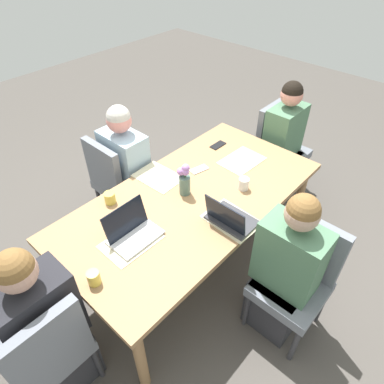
{
  "coord_description": "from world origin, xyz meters",
  "views": [
    {
      "loc": [
        -1.4,
        -1.26,
        2.39
      ],
      "look_at": [
        0.0,
        0.0,
        0.77
      ],
      "focal_mm": 32.08,
      "sensor_mm": 36.0,
      "label": 1
    }
  ],
  "objects_px": {
    "dining_table": "(192,204)",
    "chair_far_right_near": "(117,179)",
    "phone_silver": "(199,169)",
    "person_near_left_near": "(285,274)",
    "laptop_head_left_left_far": "(133,232)",
    "phone_black": "(218,145)",
    "laptop_near_left_near": "(230,218)",
    "coffee_mug_centre_left": "(110,198)",
    "chair_head_left_left_far": "(46,349)",
    "chair_head_right_left_mid": "(278,144)",
    "person_head_right_left_mid": "(282,147)",
    "person_far_right_near": "(128,175)",
    "coffee_mug_near_left": "(244,184)",
    "person_head_left_left_far": "(48,330)",
    "chair_near_left_near": "(298,274)",
    "flower_vase": "(184,179)",
    "coffee_mug_near_right": "(94,278)"
  },
  "relations": [
    {
      "from": "chair_far_right_near",
      "to": "person_far_right_near",
      "type": "distance_m",
      "value": 0.1
    },
    {
      "from": "person_far_right_near",
      "to": "coffee_mug_near_left",
      "type": "xyz_separation_m",
      "value": [
        0.33,
        -0.99,
        0.24
      ]
    },
    {
      "from": "chair_head_left_left_far",
      "to": "flower_vase",
      "type": "distance_m",
      "value": 1.35
    },
    {
      "from": "person_near_left_near",
      "to": "person_head_right_left_mid",
      "type": "relative_size",
      "value": 1.0
    },
    {
      "from": "laptop_near_left_near",
      "to": "chair_head_left_left_far",
      "type": "bearing_deg",
      "value": 167.46
    },
    {
      "from": "dining_table",
      "to": "person_head_left_left_far",
      "type": "bearing_deg",
      "value": -179.64
    },
    {
      "from": "chair_head_right_left_mid",
      "to": "coffee_mug_near_left",
      "type": "xyz_separation_m",
      "value": [
        -1.05,
        -0.29,
        0.27
      ]
    },
    {
      "from": "person_near_left_near",
      "to": "chair_head_left_left_far",
      "type": "bearing_deg",
      "value": 150.9
    },
    {
      "from": "person_far_right_near",
      "to": "person_near_left_near",
      "type": "bearing_deg",
      "value": -89.65
    },
    {
      "from": "chair_head_right_left_mid",
      "to": "person_head_left_left_far",
      "type": "distance_m",
      "value": 2.61
    },
    {
      "from": "phone_black",
      "to": "coffee_mug_near_left",
      "type": "bearing_deg",
      "value": 58.13
    },
    {
      "from": "chair_near_left_near",
      "to": "coffee_mug_near_left",
      "type": "bearing_deg",
      "value": 69.12
    },
    {
      "from": "phone_black",
      "to": "person_head_left_left_far",
      "type": "bearing_deg",
      "value": 10.37
    },
    {
      "from": "person_head_right_left_mid",
      "to": "laptop_near_left_near",
      "type": "relative_size",
      "value": 3.73
    },
    {
      "from": "person_near_left_near",
      "to": "laptop_head_left_left_far",
      "type": "distance_m",
      "value": 1.03
    },
    {
      "from": "person_head_left_left_far",
      "to": "coffee_mug_near_left",
      "type": "distance_m",
      "value": 1.6
    },
    {
      "from": "laptop_head_left_left_far",
      "to": "person_head_left_left_far",
      "type": "bearing_deg",
      "value": -177.44
    },
    {
      "from": "chair_head_right_left_mid",
      "to": "laptop_near_left_near",
      "type": "height_order",
      "value": "laptop_near_left_near"
    },
    {
      "from": "chair_near_left_near",
      "to": "dining_table",
      "type": "bearing_deg",
      "value": 95.69
    },
    {
      "from": "chair_head_left_left_far",
      "to": "chair_far_right_near",
      "type": "distance_m",
      "value": 1.52
    },
    {
      "from": "chair_near_left_near",
      "to": "coffee_mug_near_left",
      "type": "distance_m",
      "value": 0.74
    },
    {
      "from": "laptop_near_left_near",
      "to": "coffee_mug_centre_left",
      "type": "distance_m",
      "value": 0.87
    },
    {
      "from": "chair_far_right_near",
      "to": "phone_silver",
      "type": "height_order",
      "value": "chair_far_right_near"
    },
    {
      "from": "person_head_right_left_mid",
      "to": "person_far_right_near",
      "type": "xyz_separation_m",
      "value": [
        -1.32,
        0.77,
        0.0
      ]
    },
    {
      "from": "chair_far_right_near",
      "to": "phone_silver",
      "type": "bearing_deg",
      "value": -60.98
    },
    {
      "from": "flower_vase",
      "to": "coffee_mug_near_left",
      "type": "height_order",
      "value": "flower_vase"
    },
    {
      "from": "person_near_left_near",
      "to": "phone_black",
      "type": "bearing_deg",
      "value": 59.13
    },
    {
      "from": "dining_table",
      "to": "person_far_right_near",
      "type": "xyz_separation_m",
      "value": [
        0.0,
        0.77,
        -0.13
      ]
    },
    {
      "from": "chair_near_left_near",
      "to": "person_head_right_left_mid",
      "type": "distance_m",
      "value": 1.51
    },
    {
      "from": "coffee_mug_near_left",
      "to": "person_head_right_left_mid",
      "type": "bearing_deg",
      "value": 12.41
    },
    {
      "from": "coffee_mug_near_right",
      "to": "phone_silver",
      "type": "xyz_separation_m",
      "value": [
        1.2,
        0.26,
        -0.04
      ]
    },
    {
      "from": "person_head_right_left_mid",
      "to": "chair_head_left_left_far",
      "type": "relative_size",
      "value": 1.33
    },
    {
      "from": "person_near_left_near",
      "to": "laptop_head_left_left_far",
      "type": "xyz_separation_m",
      "value": [
        -0.55,
        0.83,
        0.24
      ]
    },
    {
      "from": "chair_head_left_left_far",
      "to": "coffee_mug_centre_left",
      "type": "xyz_separation_m",
      "value": [
        0.86,
        0.48,
        0.27
      ]
    },
    {
      "from": "chair_far_right_near",
      "to": "coffee_mug_centre_left",
      "type": "height_order",
      "value": "chair_far_right_near"
    },
    {
      "from": "person_head_left_left_far",
      "to": "laptop_head_left_left_far",
      "type": "bearing_deg",
      "value": 2.56
    },
    {
      "from": "phone_black",
      "to": "person_head_right_left_mid",
      "type": "bearing_deg",
      "value": 156.81
    },
    {
      "from": "dining_table",
      "to": "chair_far_right_near",
      "type": "bearing_deg",
      "value": 95.0
    },
    {
      "from": "chair_near_left_near",
      "to": "laptop_near_left_near",
      "type": "bearing_deg",
      "value": 102.34
    },
    {
      "from": "chair_near_left_near",
      "to": "coffee_mug_near_left",
      "type": "height_order",
      "value": "chair_near_left_near"
    },
    {
      "from": "person_head_right_left_mid",
      "to": "coffee_mug_near_left",
      "type": "distance_m",
      "value": 1.04
    },
    {
      "from": "laptop_near_left_near",
      "to": "coffee_mug_near_left",
      "type": "xyz_separation_m",
      "value": [
        0.36,
        0.14,
        0.0
      ]
    },
    {
      "from": "person_head_right_left_mid",
      "to": "coffee_mug_near_left",
      "type": "height_order",
      "value": "person_head_right_left_mid"
    },
    {
      "from": "laptop_head_left_left_far",
      "to": "person_far_right_near",
      "type": "bearing_deg",
      "value": 53.97
    },
    {
      "from": "coffee_mug_near_left",
      "to": "coffee_mug_near_right",
      "type": "distance_m",
      "value": 1.26
    },
    {
      "from": "phone_silver",
      "to": "person_near_left_near",
      "type": "bearing_deg",
      "value": 87.74
    },
    {
      "from": "chair_near_left_near",
      "to": "chair_far_right_near",
      "type": "relative_size",
      "value": 1.0
    },
    {
      "from": "person_head_right_left_mid",
      "to": "coffee_mug_centre_left",
      "type": "height_order",
      "value": "person_head_right_left_mid"
    },
    {
      "from": "chair_head_left_left_far",
      "to": "flower_vase",
      "type": "relative_size",
      "value": 3.53
    },
    {
      "from": "phone_black",
      "to": "chair_near_left_near",
      "type": "bearing_deg",
      "value": 64.67
    }
  ]
}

